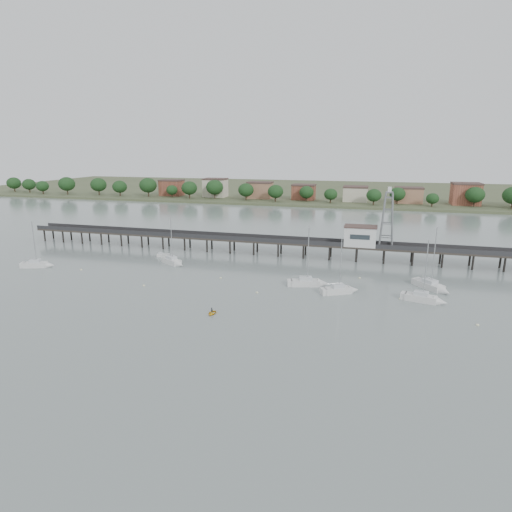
{
  "coord_description": "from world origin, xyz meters",
  "views": [
    {
      "loc": [
        27.93,
        -53.0,
        28.91
      ],
      "look_at": [
        1.65,
        42.0,
        4.0
      ],
      "focal_mm": 30.0,
      "sensor_mm": 36.0,
      "label": 1
    }
  ],
  "objects_px": {
    "lattice_tower": "(387,220)",
    "sailboat_b": "(174,262)",
    "sailboat_c": "(343,290)",
    "pier": "(268,241)",
    "sailboat_d": "(427,299)",
    "sailboat_e": "(434,287)",
    "white_tender": "(163,255)",
    "sailboat_a": "(40,265)",
    "sailboat_f": "(311,283)",
    "yellow_dinghy": "(212,314)"
  },
  "relations": [
    {
      "from": "sailboat_b",
      "to": "sailboat_f",
      "type": "xyz_separation_m",
      "value": [
        36.28,
        -7.89,
        -0.0
      ]
    },
    {
      "from": "sailboat_e",
      "to": "sailboat_c",
      "type": "bearing_deg",
      "value": -109.85
    },
    {
      "from": "lattice_tower",
      "to": "yellow_dinghy",
      "type": "relative_size",
      "value": 6.46
    },
    {
      "from": "pier",
      "to": "sailboat_d",
      "type": "distance_m",
      "value": 48.83
    },
    {
      "from": "white_tender",
      "to": "sailboat_e",
      "type": "bearing_deg",
      "value": -14.38
    },
    {
      "from": "white_tender",
      "to": "yellow_dinghy",
      "type": "xyz_separation_m",
      "value": [
        28.09,
        -35.55,
        -0.41
      ]
    },
    {
      "from": "lattice_tower",
      "to": "sailboat_c",
      "type": "bearing_deg",
      "value": -107.13
    },
    {
      "from": "sailboat_f",
      "to": "yellow_dinghy",
      "type": "relative_size",
      "value": 5.63
    },
    {
      "from": "sailboat_c",
      "to": "sailboat_f",
      "type": "relative_size",
      "value": 0.91
    },
    {
      "from": "sailboat_a",
      "to": "sailboat_b",
      "type": "xyz_separation_m",
      "value": [
        31.31,
        11.19,
        -0.0
      ]
    },
    {
      "from": "sailboat_d",
      "to": "sailboat_a",
      "type": "height_order",
      "value": "sailboat_d"
    },
    {
      "from": "sailboat_f",
      "to": "white_tender",
      "type": "xyz_separation_m",
      "value": [
        -42.97,
        14.62,
        -0.23
      ]
    },
    {
      "from": "lattice_tower",
      "to": "sailboat_b",
      "type": "distance_m",
      "value": 55.5
    },
    {
      "from": "sailboat_e",
      "to": "white_tender",
      "type": "distance_m",
      "value": 69.11
    },
    {
      "from": "sailboat_b",
      "to": "pier",
      "type": "bearing_deg",
      "value": 70.82
    },
    {
      "from": "lattice_tower",
      "to": "sailboat_c",
      "type": "distance_m",
      "value": 31.11
    },
    {
      "from": "sailboat_d",
      "to": "sailboat_c",
      "type": "distance_m",
      "value": 16.2
    },
    {
      "from": "pier",
      "to": "white_tender",
      "type": "height_order",
      "value": "pier"
    },
    {
      "from": "lattice_tower",
      "to": "sailboat_e",
      "type": "height_order",
      "value": "lattice_tower"
    },
    {
      "from": "sailboat_e",
      "to": "sailboat_f",
      "type": "height_order",
      "value": "sailboat_e"
    },
    {
      "from": "lattice_tower",
      "to": "white_tender",
      "type": "bearing_deg",
      "value": -170.03
    },
    {
      "from": "sailboat_b",
      "to": "sailboat_f",
      "type": "distance_m",
      "value": 37.13
    },
    {
      "from": "sailboat_d",
      "to": "sailboat_a",
      "type": "relative_size",
      "value": 1.06
    },
    {
      "from": "sailboat_d",
      "to": "sailboat_c",
      "type": "bearing_deg",
      "value": -170.19
    },
    {
      "from": "sailboat_a",
      "to": "sailboat_c",
      "type": "relative_size",
      "value": 0.99
    },
    {
      "from": "pier",
      "to": "lattice_tower",
      "type": "bearing_deg",
      "value": 0.0
    },
    {
      "from": "sailboat_a",
      "to": "yellow_dinghy",
      "type": "bearing_deg",
      "value": -37.86
    },
    {
      "from": "lattice_tower",
      "to": "yellow_dinghy",
      "type": "xyz_separation_m",
      "value": [
        -30.38,
        -45.84,
        -11.1
      ]
    },
    {
      "from": "sailboat_c",
      "to": "yellow_dinghy",
      "type": "distance_m",
      "value": 28.14
    },
    {
      "from": "white_tender",
      "to": "pier",
      "type": "bearing_deg",
      "value": 15.48
    },
    {
      "from": "sailboat_a",
      "to": "sailboat_f",
      "type": "relative_size",
      "value": 0.9
    },
    {
      "from": "lattice_tower",
      "to": "white_tender",
      "type": "xyz_separation_m",
      "value": [
        -58.47,
        -10.28,
        -10.69
      ]
    },
    {
      "from": "sailboat_d",
      "to": "white_tender",
      "type": "distance_m",
      "value": 68.65
    },
    {
      "from": "pier",
      "to": "sailboat_f",
      "type": "relative_size",
      "value": 11.1
    },
    {
      "from": "lattice_tower",
      "to": "sailboat_d",
      "type": "xyz_separation_m",
      "value": [
        7.53,
        -29.17,
        -10.46
      ]
    },
    {
      "from": "sailboat_a",
      "to": "yellow_dinghy",
      "type": "relative_size",
      "value": 5.07
    },
    {
      "from": "lattice_tower",
      "to": "sailboat_b",
      "type": "bearing_deg",
      "value": -161.82
    },
    {
      "from": "sailboat_a",
      "to": "sailboat_b",
      "type": "height_order",
      "value": "sailboat_b"
    },
    {
      "from": "sailboat_f",
      "to": "yellow_dinghy",
      "type": "height_order",
      "value": "sailboat_f"
    },
    {
      "from": "sailboat_d",
      "to": "sailboat_e",
      "type": "bearing_deg",
      "value": 88.36
    },
    {
      "from": "pier",
      "to": "lattice_tower",
      "type": "height_order",
      "value": "lattice_tower"
    },
    {
      "from": "lattice_tower",
      "to": "sailboat_a",
      "type": "bearing_deg",
      "value": -161.26
    },
    {
      "from": "sailboat_d",
      "to": "sailboat_e",
      "type": "distance_m",
      "value": 8.39
    },
    {
      "from": "yellow_dinghy",
      "to": "sailboat_b",
      "type": "bearing_deg",
      "value": 129.48
    },
    {
      "from": "sailboat_a",
      "to": "sailboat_c",
      "type": "height_order",
      "value": "sailboat_c"
    },
    {
      "from": "white_tender",
      "to": "yellow_dinghy",
      "type": "distance_m",
      "value": 45.31
    },
    {
      "from": "pier",
      "to": "yellow_dinghy",
      "type": "bearing_deg",
      "value": -88.61
    },
    {
      "from": "lattice_tower",
      "to": "sailboat_c",
      "type": "xyz_separation_m",
      "value": [
        -8.63,
        -28.0,
        -10.45
      ]
    },
    {
      "from": "sailboat_d",
      "to": "sailboat_b",
      "type": "bearing_deg",
      "value": -177.63
    },
    {
      "from": "sailboat_f",
      "to": "sailboat_e",
      "type": "bearing_deg",
      "value": -6.86
    }
  ]
}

